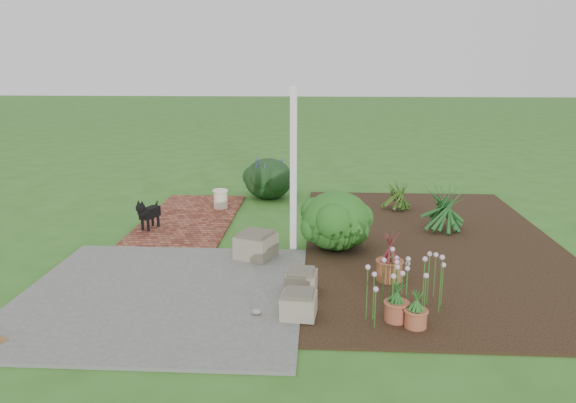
# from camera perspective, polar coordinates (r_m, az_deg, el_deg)

# --- Properties ---
(ground) EXTENTS (80.00, 80.00, 0.00)m
(ground) POSITION_cam_1_polar(r_m,az_deg,el_deg) (8.66, -1.48, -5.12)
(ground) COLOR #346821
(ground) RESTS_ON ground
(concrete_patio) EXTENTS (3.50, 3.50, 0.04)m
(concrete_patio) POSITION_cam_1_polar(r_m,az_deg,el_deg) (7.26, -12.67, -9.18)
(concrete_patio) COLOR #5D5C5A
(concrete_patio) RESTS_ON ground
(brick_path) EXTENTS (1.60, 3.50, 0.04)m
(brick_path) POSITION_cam_1_polar(r_m,az_deg,el_deg) (10.57, -9.90, -1.66)
(brick_path) COLOR maroon
(brick_path) RESTS_ON ground
(garden_bed) EXTENTS (4.00, 7.00, 0.03)m
(garden_bed) POSITION_cam_1_polar(r_m,az_deg,el_deg) (9.28, 14.40, -4.16)
(garden_bed) COLOR black
(garden_bed) RESTS_ON ground
(veranda_post) EXTENTS (0.10, 0.10, 2.50)m
(veranda_post) POSITION_cam_1_polar(r_m,az_deg,el_deg) (8.42, 0.56, 3.13)
(veranda_post) COLOR white
(veranda_post) RESTS_ON ground
(stone_trough_near) EXTENTS (0.42, 0.42, 0.26)m
(stone_trough_near) POSITION_cam_1_polar(r_m,az_deg,el_deg) (6.43, 1.10, -10.51)
(stone_trough_near) COLOR gray
(stone_trough_near) RESTS_ON concrete_patio
(stone_trough_mid) EXTENTS (0.41, 0.41, 0.26)m
(stone_trough_mid) POSITION_cam_1_polar(r_m,az_deg,el_deg) (7.06, 1.32, -8.22)
(stone_trough_mid) COLOR #79715D
(stone_trough_mid) RESTS_ON concrete_patio
(stone_trough_far) EXTENTS (0.65, 0.65, 0.33)m
(stone_trough_far) POSITION_cam_1_polar(r_m,az_deg,el_deg) (8.27, -3.28, -4.57)
(stone_trough_far) COLOR #7A6E5C
(stone_trough_far) RESTS_ON concrete_patio
(black_dog) EXTENTS (0.31, 0.56, 0.50)m
(black_dog) POSITION_cam_1_polar(r_m,az_deg,el_deg) (9.88, -14.04, -1.07)
(black_dog) COLOR black
(black_dog) RESTS_ON brick_path
(cream_ceramic_urn) EXTENTS (0.32, 0.32, 0.36)m
(cream_ceramic_urn) POSITION_cam_1_polar(r_m,az_deg,el_deg) (11.08, -6.87, 0.23)
(cream_ceramic_urn) COLOR #F0E6C6
(cream_ceramic_urn) RESTS_ON brick_path
(evergreen_shrub) EXTENTS (1.35, 1.35, 0.92)m
(evergreen_shrub) POSITION_cam_1_polar(r_m,az_deg,el_deg) (8.67, 4.93, -1.78)
(evergreen_shrub) COLOR #0D4214
(evergreen_shrub) RESTS_ON garden_bed
(agapanthus_clump_back) EXTENTS (1.06, 1.06, 0.92)m
(agapanthus_clump_back) POSITION_cam_1_polar(r_m,az_deg,el_deg) (9.89, 15.51, -0.25)
(agapanthus_clump_back) COLOR #0F3916
(agapanthus_clump_back) RESTS_ON garden_bed
(agapanthus_clump_front) EXTENTS (0.81, 0.81, 0.70)m
(agapanthus_clump_front) POSITION_cam_1_polar(r_m,az_deg,el_deg) (11.10, 11.06, 0.94)
(agapanthus_clump_front) COLOR #1B3C11
(agapanthus_clump_front) RESTS_ON garden_bed
(pink_flower_patch) EXTENTS (1.29, 1.29, 0.68)m
(pink_flower_patch) POSITION_cam_1_polar(r_m,az_deg,el_deg) (6.62, 11.89, -8.23)
(pink_flower_patch) COLOR #113D0F
(pink_flower_patch) RESTS_ON garden_bed
(terracotta_pot_bronze) EXTENTS (0.36, 0.36, 0.28)m
(terracotta_pot_bronze) POSITION_cam_1_polar(r_m,az_deg,el_deg) (7.57, 10.25, -6.88)
(terracotta_pot_bronze) COLOR #955632
(terracotta_pot_bronze) RESTS_ON garden_bed
(terracotta_pot_small_left) EXTENTS (0.31, 0.31, 0.20)m
(terracotta_pot_small_left) POSITION_cam_1_polar(r_m,az_deg,el_deg) (6.38, 12.85, -11.50)
(terracotta_pot_small_left) COLOR #A35637
(terracotta_pot_small_left) RESTS_ON garden_bed
(terracotta_pot_small_right) EXTENTS (0.27, 0.27, 0.22)m
(terracotta_pot_small_right) POSITION_cam_1_polar(r_m,az_deg,el_deg) (6.47, 10.95, -10.89)
(terracotta_pot_small_right) COLOR #A35037
(terracotta_pot_small_right) RESTS_ON garden_bed
(purple_flowering_bush) EXTENTS (1.09, 1.09, 0.88)m
(purple_flowering_bush) POSITION_cam_1_polar(r_m,az_deg,el_deg) (11.98, -1.99, 2.44)
(purple_flowering_bush) COLOR black
(purple_flowering_bush) RESTS_ON ground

